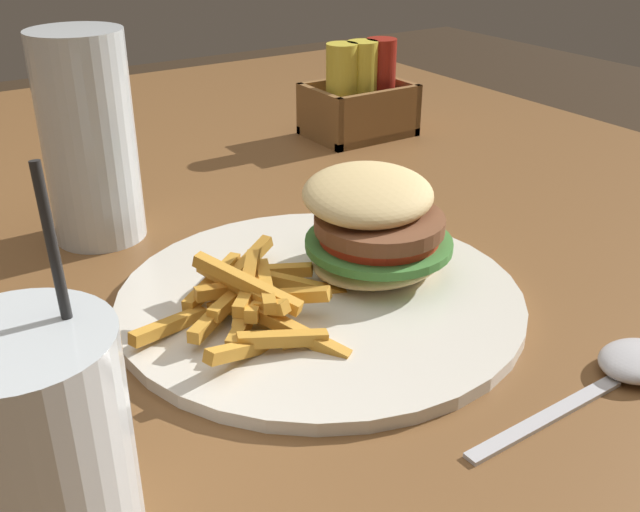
# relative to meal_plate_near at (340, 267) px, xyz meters

# --- Properties ---
(dining_table) EXTENTS (1.40, 1.39, 0.72)m
(dining_table) POSITION_rel_meal_plate_near_xyz_m (-0.12, 0.13, -0.11)
(dining_table) COLOR brown
(dining_table) RESTS_ON ground_plane
(meal_plate_near) EXTENTS (0.31, 0.31, 0.10)m
(meal_plate_near) POSITION_rel_meal_plate_near_xyz_m (0.00, 0.00, 0.00)
(meal_plate_near) COLOR silver
(meal_plate_near) RESTS_ON dining_table
(beer_glass) EXTENTS (0.08, 0.08, 0.19)m
(beer_glass) POSITION_rel_meal_plate_near_xyz_m (-0.12, 0.21, 0.06)
(beer_glass) COLOR silver
(beer_glass) RESTS_ON dining_table
(juice_glass) EXTENTS (0.09, 0.09, 0.19)m
(juice_glass) POSITION_rel_meal_plate_near_xyz_m (-0.26, -0.13, 0.03)
(juice_glass) COLOR silver
(juice_glass) RESTS_ON dining_table
(spoon) EXTENTS (0.18, 0.05, 0.02)m
(spoon) POSITION_rel_meal_plate_near_xyz_m (0.10, -0.19, -0.02)
(spoon) COLOR silver
(spoon) RESTS_ON dining_table
(condiment_caddy) EXTENTS (0.13, 0.10, 0.12)m
(condiment_caddy) POSITION_rel_meal_plate_near_xyz_m (0.26, 0.33, 0.02)
(condiment_caddy) COLOR brown
(condiment_caddy) RESTS_ON dining_table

